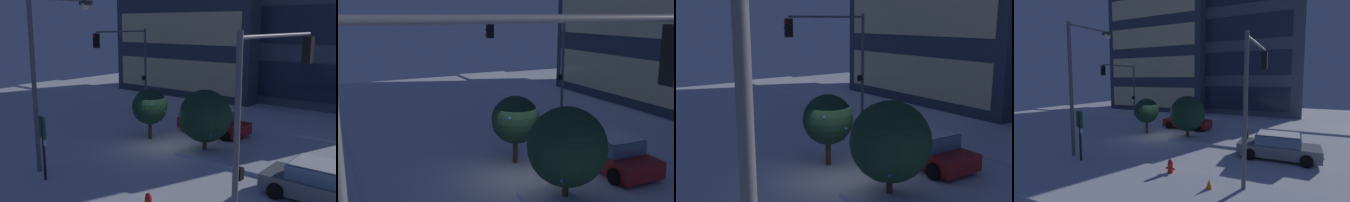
% 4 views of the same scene
% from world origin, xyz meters
% --- Properties ---
extents(ground, '(52.00, 52.00, 0.00)m').
position_xyz_m(ground, '(0.00, 0.00, 0.00)').
color(ground, silver).
extents(curb_strip_far, '(52.00, 5.20, 0.14)m').
position_xyz_m(curb_strip_far, '(0.00, 8.86, 0.07)').
color(curb_strip_far, silver).
rests_on(curb_strip_far, ground).
extents(car_far, '(4.50, 2.20, 1.49)m').
position_xyz_m(car_far, '(0.76, 3.66, 0.71)').
color(car_far, maroon).
rests_on(car_far, ground).
extents(traffic_light_corner_far_left, '(0.32, 5.46, 6.34)m').
position_xyz_m(traffic_light_corner_far_left, '(-7.93, 4.99, 4.39)').
color(traffic_light_corner_far_left, '#565960').
rests_on(traffic_light_corner_far_left, ground).
extents(traffic_light_corner_near_right, '(0.32, 5.62, 6.55)m').
position_xyz_m(traffic_light_corner_near_right, '(8.27, -4.96, 4.54)').
color(traffic_light_corner_near_right, '#565960').
rests_on(traffic_light_corner_near_right, ground).
extents(decorated_tree_median, '(2.78, 2.84, 3.35)m').
position_xyz_m(decorated_tree_median, '(2.34, 0.30, 1.96)').
color(decorated_tree_median, '#473323').
rests_on(decorated_tree_median, ground).
extents(decorated_tree_left_of_median, '(2.10, 2.08, 2.99)m').
position_xyz_m(decorated_tree_left_of_median, '(-1.54, 0.32, 1.94)').
color(decorated_tree_left_of_median, '#473323').
rests_on(decorated_tree_left_of_median, ground).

